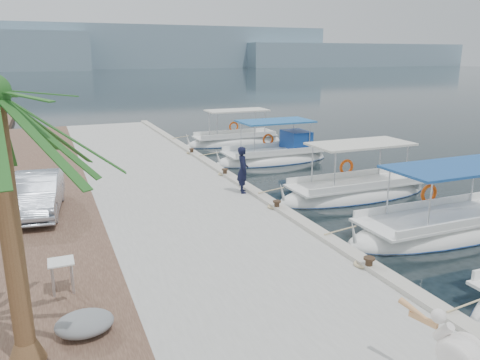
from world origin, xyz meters
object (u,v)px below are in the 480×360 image
object	(u,v)px
fishing_caique_e	(235,142)
fisherman	(243,170)
fishing_caique_c	(354,194)
pelican	(459,356)
fishing_caique_d	(274,158)
parked_car	(37,194)
fishing_caique_b	(445,229)

from	to	relation	value
fishing_caique_e	fisherman	world-z (taller)	fisherman
fishing_caique_c	pelican	xyz separation A→B (m)	(-5.85, -10.70, 1.03)
fishing_caique_d	parked_car	size ratio (longest dim) A/B	1.61
fishing_caique_b	fishing_caique_d	xyz separation A→B (m)	(-0.37, 11.75, 0.07)
fishing_caique_c	pelican	distance (m)	12.24
fishing_caique_b	fishing_caique_e	size ratio (longest dim) A/B	1.14
fishing_caique_d	parked_car	bearing A→B (deg)	-152.84
fisherman	parked_car	world-z (taller)	fisherman
fishing_caique_d	fishing_caique_e	size ratio (longest dim) A/B	0.99
fishing_caique_b	parked_car	distance (m)	13.50
pelican	fisherman	bearing A→B (deg)	83.88
fishing_caique_b	fishing_caique_c	world-z (taller)	same
parked_car	fishing_caique_b	bearing A→B (deg)	-18.43
pelican	fishing_caique_d	bearing A→B (deg)	72.09
fishing_caique_d	pelican	distance (m)	18.87
fishing_caique_b	fishing_caique_c	xyz separation A→B (m)	(-0.32, 4.52, 0.00)
fisherman	parked_car	size ratio (longest dim) A/B	0.44
fishing_caique_e	pelican	xyz separation A→B (m)	(-5.72, -23.45, 1.03)
fishing_caique_d	pelican	bearing A→B (deg)	-107.91
fishing_caique_c	fishing_caique_e	size ratio (longest dim) A/B	1.04
fishing_caique_d	fisherman	size ratio (longest dim) A/B	3.65
fishing_caique_c	fishing_caique_d	distance (m)	7.23
pelican	parked_car	distance (m)	13.31
fishing_caique_e	pelican	distance (m)	24.16
fishing_caique_d	parked_car	distance (m)	13.34
fishing_caique_b	fishing_caique_e	distance (m)	17.27
fishing_caique_e	pelican	size ratio (longest dim) A/B	4.02
fishing_caique_c	fisherman	bearing A→B (deg)	170.37
fishing_caique_b	parked_car	xyz separation A→B (m)	(-12.21, 5.67, 1.04)
fishing_caique_c	fisherman	size ratio (longest dim) A/B	3.84
parked_car	pelican	bearing A→B (deg)	-56.53
fishing_caique_e	fishing_caique_b	bearing A→B (deg)	-88.50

